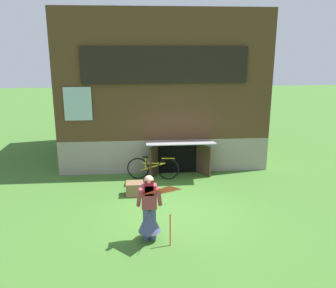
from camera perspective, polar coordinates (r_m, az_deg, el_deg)
The scene contains 6 objects.
ground_plane at distance 10.13m, azimuth 0.86°, elevation -10.25°, with size 60.00×60.00×0.00m, color #3D6B28.
log_house at distance 14.81m, azimuth -1.26°, elevation 9.12°, with size 7.33×6.34×5.53m.
person at distance 8.43m, azimuth -2.93°, elevation -10.80°, with size 0.61×0.52×1.57m.
kite at distance 7.78m, azimuth 0.26°, elevation -8.87°, with size 0.83×0.88×1.40m.
bicycle_yellow at distance 12.17m, azimuth -2.36°, elevation -3.81°, with size 1.74×0.26×0.79m.
wooden_crate at distance 11.03m, azimuth -5.23°, elevation -6.98°, with size 0.52×0.44×0.39m, color brown.
Camera 1 is at (-0.92, -9.09, 4.37)m, focal length 38.93 mm.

